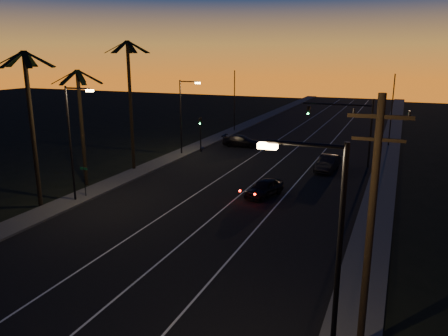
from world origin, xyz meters
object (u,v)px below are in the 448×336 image
at_px(right_car, 328,163).
at_px(cross_car, 241,141).
at_px(signal_mast, 347,120).
at_px(lead_car, 264,188).
at_px(utility_pole, 371,223).

distance_m(right_car, cross_car, 14.35).
distance_m(signal_mast, right_car, 5.13).
xyz_separation_m(lead_car, right_car, (3.44, 10.14, 0.07)).
xyz_separation_m(utility_pole, lead_car, (-9.17, 16.91, -4.60)).
bearing_deg(cross_car, lead_car, -64.49).
xyz_separation_m(utility_pole, cross_car, (-17.75, 34.88, -4.60)).
distance_m(utility_pole, signal_mast, 30.33).
bearing_deg(lead_car, cross_car, 115.51).
bearing_deg(signal_mast, right_car, -113.28).
relative_size(utility_pole, cross_car, 2.04).
height_order(signal_mast, cross_car, signal_mast).
height_order(utility_pole, signal_mast, utility_pole).
height_order(utility_pole, lead_car, utility_pole).
bearing_deg(cross_car, signal_mast, -20.20).
relative_size(signal_mast, right_car, 1.48).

